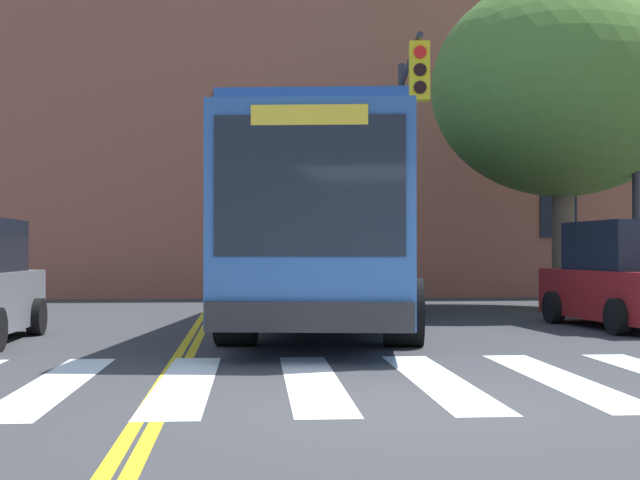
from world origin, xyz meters
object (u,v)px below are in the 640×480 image
object	(u,v)px
city_bus	(330,226)
street_tree_curbside_large	(563,89)
car_red_far_lane	(630,279)
traffic_light_overhead	(408,132)

from	to	relation	value
city_bus	street_tree_curbside_large	world-z (taller)	street_tree_curbside_large
car_red_far_lane	street_tree_curbside_large	distance (m)	6.44
city_bus	street_tree_curbside_large	xyz separation A→B (m)	(5.76, 3.46, 3.31)
car_red_far_lane	traffic_light_overhead	distance (m)	5.06
city_bus	street_tree_curbside_large	size ratio (longest dim) A/B	1.51
city_bus	traffic_light_overhead	bearing A→B (deg)	26.78
traffic_light_overhead	city_bus	bearing A→B (deg)	-153.22
city_bus	traffic_light_overhead	size ratio (longest dim) A/B	2.31
city_bus	traffic_light_overhead	distance (m)	2.66
city_bus	street_tree_curbside_large	bearing A→B (deg)	31.00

